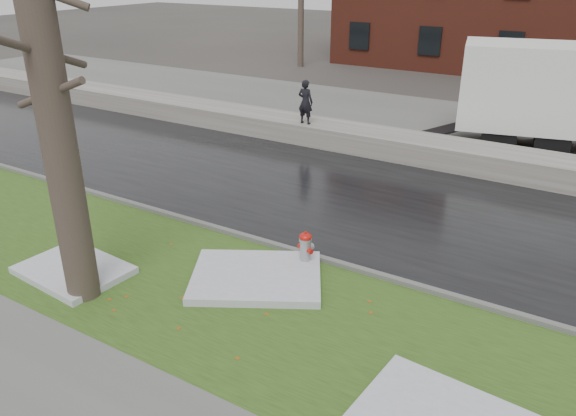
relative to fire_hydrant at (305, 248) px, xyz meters
The scene contains 13 objects.
ground 0.99m from the fire_hydrant, 136.14° to the right, with size 120.00×120.00×0.00m, color #47423D.
verge 2.01m from the fire_hydrant, 108.73° to the right, with size 60.00×4.50×0.04m, color #294818.
road 3.97m from the fire_hydrant, 99.16° to the left, with size 60.00×7.00×0.03m, color black.
parking_lot 12.42m from the fire_hydrant, 92.90° to the left, with size 60.00×9.00×0.03m, color slate.
curb 0.85m from the fire_hydrant, 147.78° to the left, with size 60.00×0.15×0.14m, color slate.
snowbank 8.12m from the fire_hydrant, 94.44° to the left, with size 60.00×1.60×0.75m, color #A49E96.
bg_tree_left 25.01m from the fire_hydrant, 120.55° to the left, with size 1.40×1.62×6.50m.
bg_tree_center 26.40m from the fire_hydrant, 104.63° to the left, with size 1.40×1.62×6.50m.
fire_hydrant is the anchor object (origin of this frame).
tree 5.66m from the fire_hydrant, 134.33° to the right, with size 1.60×1.90×7.70m.
worker 8.91m from the fire_hydrant, 119.94° to the left, with size 0.56×0.37×1.54m, color black.
snow_patch_near 1.23m from the fire_hydrant, 118.56° to the right, with size 2.60×2.00×0.16m, color silver.
snow_patch_far 4.88m from the fire_hydrant, 145.10° to the right, with size 2.20×1.60×0.14m, color silver.
Camera 1 is at (5.78, -8.52, 6.05)m, focal length 35.00 mm.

